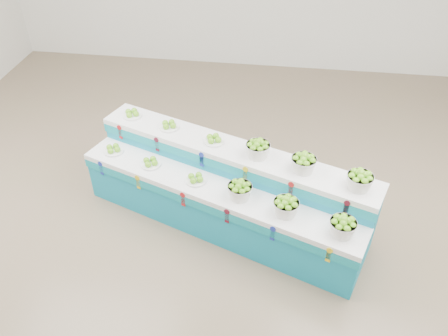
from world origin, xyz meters
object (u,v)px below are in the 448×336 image
Objects in this scene: plate_upper_mid at (169,125)px; display_stand at (224,190)px; basket_upper_right at (360,180)px; basket_lower_left at (240,190)px.

display_stand is at bearing -34.22° from plate_upper_mid.
basket_upper_right is (2.34, -0.88, 0.06)m from plate_upper_mid.
plate_upper_mid is (-1.04, 0.88, 0.24)m from basket_lower_left.
basket_lower_left is at bearing -40.32° from plate_upper_mid.
basket_upper_right is (1.54, -0.33, 0.62)m from display_stand.
plate_upper_mid is at bearing 139.68° from basket_lower_left.
basket_upper_right is at bearing -20.48° from plate_upper_mid.
plate_upper_mid is (-0.80, 0.55, 0.56)m from display_stand.
basket_lower_left is at bearing -34.56° from display_stand.
basket_lower_left is 1.38m from plate_upper_mid.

